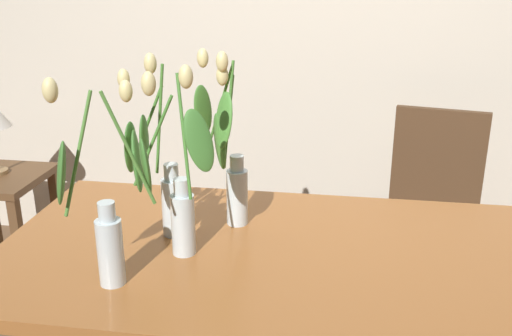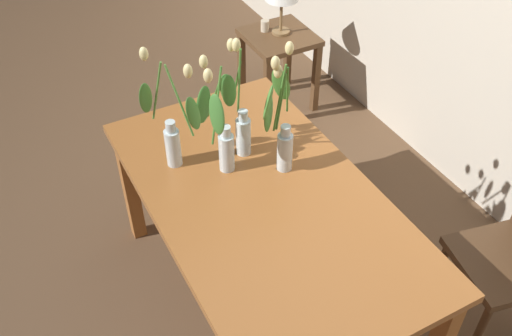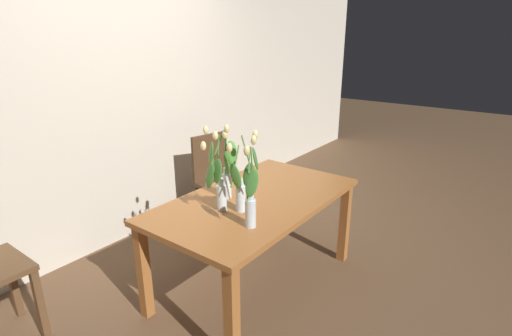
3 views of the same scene
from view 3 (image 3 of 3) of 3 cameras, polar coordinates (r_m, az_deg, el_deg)
The scene contains 8 objects.
ground_plane at distance 3.23m, azimuth -0.08°, elevation -16.46°, with size 18.00×18.00×0.00m, color brown.
room_wall_rear at distance 3.77m, azimuth -19.02°, elevation 10.03°, with size 9.00×0.10×2.70m, color beige.
dining_table at distance 2.90m, azimuth -0.09°, elevation -5.98°, with size 1.60×0.90×0.74m.
tulip_vase_0 at distance 2.57m, azimuth -2.04°, elevation -2.69°, with size 0.28×0.14×0.56m.
tulip_vase_1 at distance 2.38m, azimuth -0.81°, elevation -4.57°, with size 0.24×0.24×0.55m.
tulip_vase_2 at distance 2.59m, azimuth -5.44°, elevation -2.79°, with size 0.19×0.11×0.56m.
tulip_vase_3 at distance 2.77m, azimuth -4.51°, elevation -0.42°, with size 0.18×0.21×0.56m.
dining_chair at distance 3.94m, azimuth -5.82°, elevation -1.08°, with size 0.47×0.47×0.93m.
Camera 3 is at (-2.10, -1.58, 1.88)m, focal length 27.47 mm.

